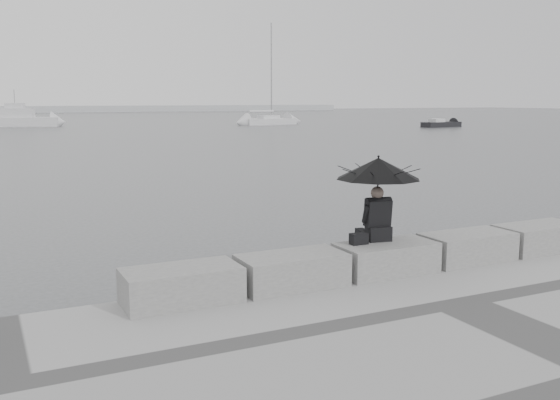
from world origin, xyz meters
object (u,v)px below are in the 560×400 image
sailboat_right (269,121)px  small_motorboat (441,124)px  seated_person (378,177)px  motor_cruiser (23,119)px

sailboat_right → small_motorboat: size_ratio=2.34×
sailboat_right → small_motorboat: (15.69, -14.87, -0.21)m
seated_person → sailboat_right: (28.29, 65.09, -1.51)m
small_motorboat → seated_person: bearing=-139.3°
small_motorboat → sailboat_right: bearing=128.5°
sailboat_right → small_motorboat: 21.62m
motor_cruiser → seated_person: bearing=-73.6°
motor_cruiser → small_motorboat: bearing=-11.5°
motor_cruiser → small_motorboat: (44.50, -23.23, -0.57)m
seated_person → motor_cruiser: (-0.53, 73.45, -1.15)m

